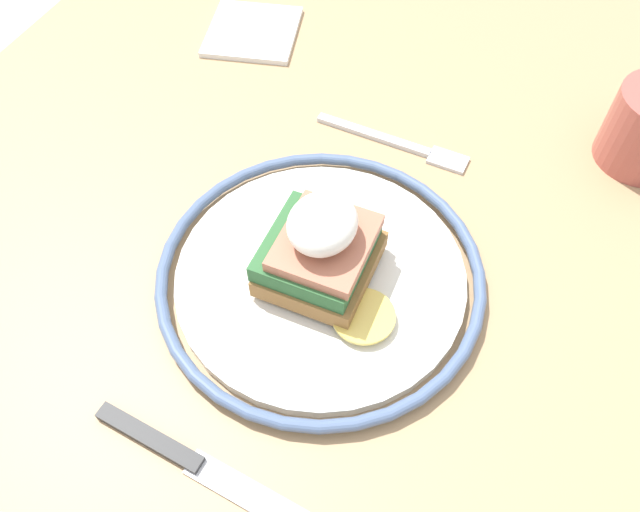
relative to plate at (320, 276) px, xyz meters
name	(u,v)px	position (x,y,z in m)	size (l,w,h in m)	color
ground_plane	(291,494)	(0.00, -0.06, -0.74)	(6.00, 6.00, 0.00)	#B2ADA3
dining_table	(267,322)	(0.00, -0.06, -0.12)	(1.12, 0.76, 0.73)	tan
plate	(320,276)	(0.00, 0.00, 0.00)	(0.26, 0.26, 0.02)	silver
sandwich	(321,249)	(0.00, 0.00, 0.04)	(0.09, 0.11, 0.08)	olive
fork	(399,144)	(-0.17, 0.01, -0.01)	(0.02, 0.15, 0.00)	silver
knife	(200,466)	(0.17, -0.02, -0.01)	(0.03, 0.20, 0.01)	#2D2D2D
napkin	(253,31)	(-0.28, -0.20, 0.00)	(0.10, 0.10, 0.01)	white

